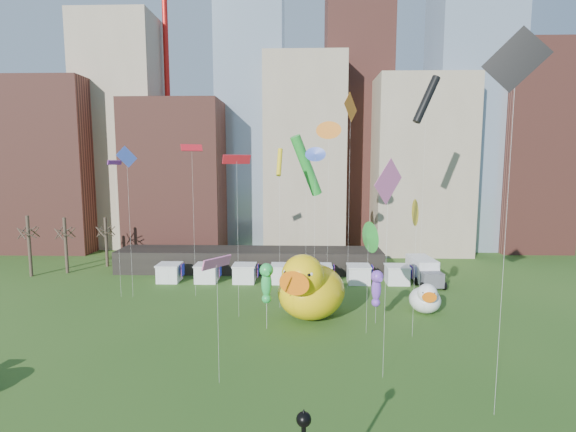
{
  "coord_description": "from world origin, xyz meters",
  "views": [
    {
      "loc": [
        3.5,
        -19.47,
        15.77
      ],
      "look_at": [
        2.55,
        10.7,
        12.0
      ],
      "focal_mm": 27.0,
      "sensor_mm": 36.0,
      "label": 1
    }
  ],
  "objects_px": {
    "big_duck": "(310,288)",
    "seahorse_green": "(266,280)",
    "small_duck": "(425,299)",
    "seahorse_purple": "(377,285)",
    "box_truck": "(423,270)"
  },
  "relations": [
    {
      "from": "small_duck",
      "to": "big_duck",
      "type": "bearing_deg",
      "value": -163.97
    },
    {
      "from": "seahorse_green",
      "to": "seahorse_purple",
      "type": "relative_size",
      "value": 1.2
    },
    {
      "from": "small_duck",
      "to": "box_truck",
      "type": "bearing_deg",
      "value": 81.6
    },
    {
      "from": "seahorse_green",
      "to": "big_duck",
      "type": "bearing_deg",
      "value": 26.22
    },
    {
      "from": "big_duck",
      "to": "seahorse_green",
      "type": "height_order",
      "value": "big_duck"
    },
    {
      "from": "big_duck",
      "to": "small_duck",
      "type": "bearing_deg",
      "value": 30.93
    },
    {
      "from": "big_duck",
      "to": "box_truck",
      "type": "height_order",
      "value": "big_duck"
    },
    {
      "from": "small_duck",
      "to": "box_truck",
      "type": "height_order",
      "value": "small_duck"
    },
    {
      "from": "small_duck",
      "to": "seahorse_green",
      "type": "bearing_deg",
      "value": -157.17
    },
    {
      "from": "small_duck",
      "to": "box_truck",
      "type": "distance_m",
      "value": 12.31
    },
    {
      "from": "big_duck",
      "to": "small_duck",
      "type": "relative_size",
      "value": 2.18
    },
    {
      "from": "seahorse_purple",
      "to": "box_truck",
      "type": "relative_size",
      "value": 0.71
    },
    {
      "from": "box_truck",
      "to": "big_duck",
      "type": "bearing_deg",
      "value": -141.72
    },
    {
      "from": "small_duck",
      "to": "seahorse_green",
      "type": "relative_size",
      "value": 0.72
    },
    {
      "from": "seahorse_green",
      "to": "small_duck",
      "type": "bearing_deg",
      "value": 9.04
    }
  ]
}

